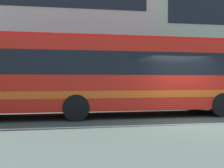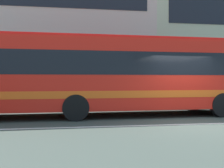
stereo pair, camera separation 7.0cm
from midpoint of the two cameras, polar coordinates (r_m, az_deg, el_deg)
ground_plane at (r=9.25m, az=19.11°, el=-8.69°), size 160.00×160.00×0.00m
lane_centre_line at (r=9.25m, az=19.11°, el=-8.66°), size 60.00×0.16×0.01m
hedge_row_far at (r=14.51m, az=-1.94°, el=-3.03°), size 20.96×1.10×1.07m
apartment_block_left at (r=24.20m, az=-17.39°, el=13.80°), size 19.24×10.78×13.88m
transit_bus at (r=10.58m, az=-4.41°, el=2.46°), size 12.53×2.90×3.30m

